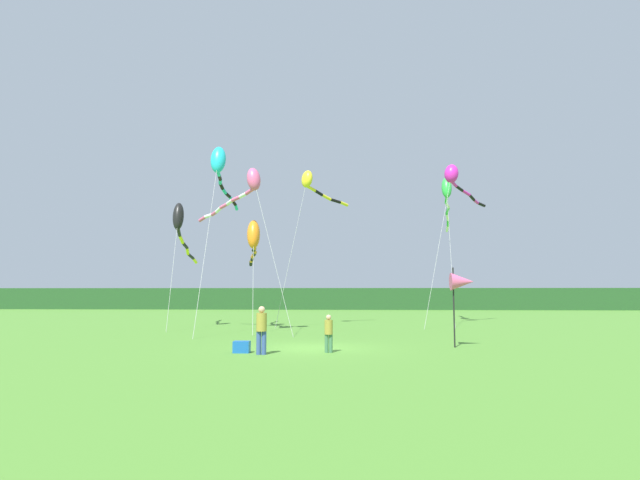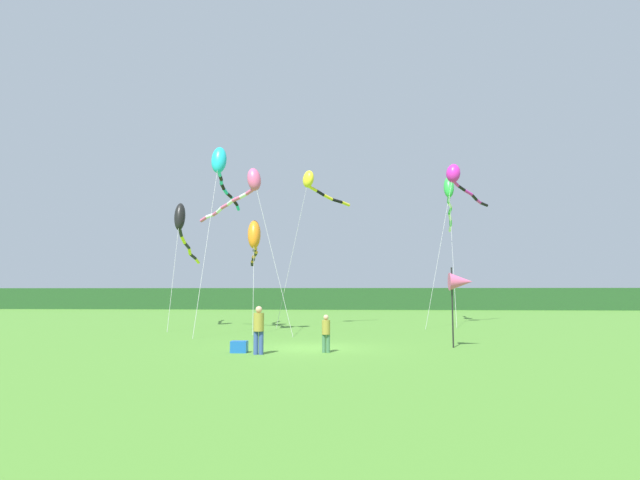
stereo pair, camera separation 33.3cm
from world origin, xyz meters
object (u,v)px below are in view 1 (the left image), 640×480
at_px(kite_black, 180,224).
at_px(cooler_box, 242,347).
at_px(kite_green, 447,195).
at_px(kite_rainbow, 246,186).
at_px(person_child, 329,331).
at_px(kite_orange, 253,237).
at_px(banner_flag_pole, 462,282).
at_px(person_adult, 262,327).
at_px(kite_cyan, 220,166).
at_px(kite_yellow, 311,183).
at_px(kite_magenta, 454,177).

bearing_deg(kite_black, cooler_box, -62.77).
bearing_deg(kite_green, kite_rainbow, -141.46).
xyz_separation_m(person_child, cooler_box, (-3.10, -0.23, -0.54)).
bearing_deg(person_child, kite_orange, 114.87).
height_order(banner_flag_pole, kite_green, kite_green).
bearing_deg(kite_green, person_adult, -117.19).
bearing_deg(kite_black, person_child, -52.48).
height_order(person_adult, kite_black, kite_black).
bearing_deg(kite_cyan, kite_rainbow, -30.46).
xyz_separation_m(person_child, kite_yellow, (-1.70, 14.29, 8.43)).
distance_m(cooler_box, kite_black, 15.77).
relative_size(kite_orange, kite_cyan, 0.65).
distance_m(kite_yellow, kite_black, 8.67).
bearing_deg(person_adult, cooler_box, 147.55).
bearing_deg(kite_magenta, banner_flag_pole, -100.54).
bearing_deg(kite_orange, kite_magenta, 25.42).
bearing_deg(person_adult, kite_rainbow, 104.92).
relative_size(kite_cyan, kite_green, 0.94).
bearing_deg(person_child, kite_black, 127.52).
bearing_deg(kite_magenta, kite_black, -169.53).
xyz_separation_m(kite_yellow, kite_cyan, (-4.92, -4.37, 0.13)).
relative_size(banner_flag_pole, kite_black, 0.34).
distance_m(person_adult, kite_green, 23.69).
height_order(kite_orange, kite_green, kite_green).
relative_size(person_adult, cooler_box, 2.89).
height_order(kite_yellow, kite_green, kite_green).
distance_m(person_adult, cooler_box, 1.18).
bearing_deg(kite_magenta, cooler_box, -123.95).
bearing_deg(person_adult, banner_flag_pole, 20.19).
bearing_deg(person_adult, kite_magenta, 58.81).
relative_size(kite_magenta, kite_green, 0.96).
bearing_deg(person_child, kite_rainbow, 118.71).
height_order(kite_rainbow, kite_black, kite_rainbow).
xyz_separation_m(person_adult, person_child, (2.31, 0.73, -0.18)).
distance_m(kite_black, kite_green, 18.90).
xyz_separation_m(person_adult, kite_yellow, (0.60, 15.03, 8.25)).
xyz_separation_m(kite_black, kite_green, (17.58, 6.33, 2.85)).
xyz_separation_m(cooler_box, kite_yellow, (1.39, 14.52, 8.98)).
height_order(kite_rainbow, kite_green, kite_green).
xyz_separation_m(kite_yellow, kite_magenta, (9.48, 1.63, 0.62)).
bearing_deg(cooler_box, kite_cyan, 109.14).
height_order(kite_cyan, kite_magenta, kite_magenta).
bearing_deg(person_child, kite_yellow, 96.79).
distance_m(kite_rainbow, kite_green, 16.30).
distance_m(person_adult, banner_flag_pole, 8.15).
height_order(kite_orange, kite_yellow, kite_yellow).
relative_size(banner_flag_pole, kite_rainbow, 0.35).
distance_m(cooler_box, kite_yellow, 17.13).
bearing_deg(kite_green, cooler_box, -119.61).
bearing_deg(kite_rainbow, banner_flag_pole, -34.32).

